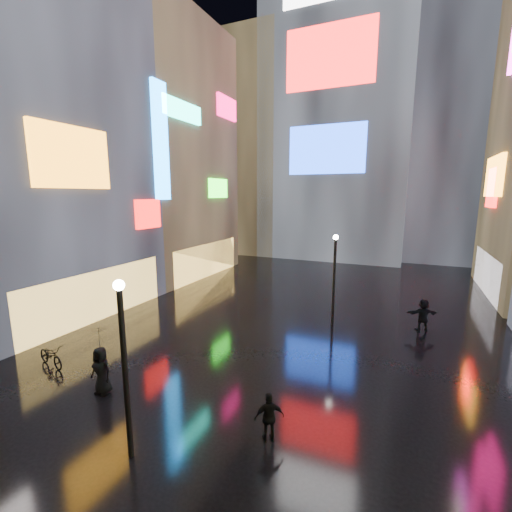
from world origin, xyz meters
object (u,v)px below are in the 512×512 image
Objects in this scene: lamp_near at (124,360)px; bicycle at (51,355)px; pedestrian_3 at (269,417)px; lamp_far at (334,274)px.

bicycle is (-7.00, 2.59, -2.46)m from lamp_near.
lamp_near is at bearing -1.13° from pedestrian_3.
lamp_far is (3.19, 12.44, 0.00)m from lamp_near.
lamp_far is 14.38m from bicycle.
pedestrian_3 is at bearing -81.18° from bicycle.
lamp_far reaches higher than pedestrian_3.
lamp_near is at bearing -99.36° from bicycle.
bicycle is at bearing -135.96° from lamp_far.
lamp_near and lamp_far have the same top height.
pedestrian_3 is at bearing 33.16° from lamp_near.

